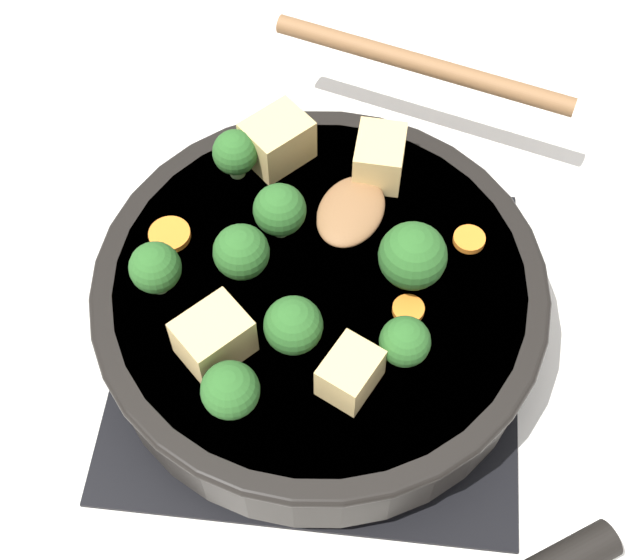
% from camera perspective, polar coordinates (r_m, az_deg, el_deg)
% --- Properties ---
extents(ground_plane, '(2.40, 2.40, 0.00)m').
position_cam_1_polar(ground_plane, '(0.71, 0.00, -3.71)').
color(ground_plane, white).
extents(front_burner_grate, '(0.31, 0.31, 0.03)m').
position_cam_1_polar(front_burner_grate, '(0.70, 0.00, -3.24)').
color(front_burner_grate, black).
rests_on(front_burner_grate, ground_plane).
extents(skillet_pan, '(0.37, 0.42, 0.06)m').
position_cam_1_polar(skillet_pan, '(0.66, 0.07, -1.35)').
color(skillet_pan, black).
rests_on(skillet_pan, front_burner_grate).
extents(wooden_spoon, '(0.25, 0.24, 0.02)m').
position_cam_1_polar(wooden_spoon, '(0.72, 4.81, 10.15)').
color(wooden_spoon, brown).
rests_on(wooden_spoon, skillet_pan).
extents(tofu_cube_center_large, '(0.04, 0.05, 0.04)m').
position_cam_1_polar(tofu_cube_center_large, '(0.68, 3.83, 7.85)').
color(tofu_cube_center_large, '#DBB770').
rests_on(tofu_cube_center_large, skillet_pan).
extents(tofu_cube_near_handle, '(0.06, 0.06, 0.04)m').
position_cam_1_polar(tofu_cube_near_handle, '(0.60, -6.83, -3.67)').
color(tofu_cube_near_handle, '#DBB770').
rests_on(tofu_cube_near_handle, skillet_pan).
extents(tofu_cube_east_chunk, '(0.05, 0.05, 0.03)m').
position_cam_1_polar(tofu_cube_east_chunk, '(0.58, 1.95, -5.97)').
color(tofu_cube_east_chunk, '#DBB770').
rests_on(tofu_cube_east_chunk, skillet_pan).
extents(tofu_cube_west_chunk, '(0.06, 0.06, 0.04)m').
position_cam_1_polar(tofu_cube_west_chunk, '(0.69, -2.74, 8.91)').
color(tofu_cube_west_chunk, '#DBB770').
rests_on(tofu_cube_west_chunk, skillet_pan).
extents(broccoli_floret_near_spoon, '(0.05, 0.05, 0.05)m').
position_cam_1_polar(broccoli_floret_near_spoon, '(0.61, 5.95, 1.52)').
color(broccoli_floret_near_spoon, '#709956').
rests_on(broccoli_floret_near_spoon, skillet_pan).
extents(broccoli_floret_center_top, '(0.04, 0.04, 0.05)m').
position_cam_1_polar(broccoli_floret_center_top, '(0.64, -2.60, 4.47)').
color(broccoli_floret_center_top, '#709956').
rests_on(broccoli_floret_center_top, skillet_pan).
extents(broccoli_floret_east_rim, '(0.04, 0.04, 0.04)m').
position_cam_1_polar(broccoli_floret_east_rim, '(0.62, -10.49, 0.75)').
color(broccoli_floret_east_rim, '#709956').
rests_on(broccoli_floret_east_rim, skillet_pan).
extents(broccoli_floret_west_rim, '(0.03, 0.03, 0.04)m').
position_cam_1_polar(broccoli_floret_west_rim, '(0.59, 5.45, -3.98)').
color(broccoli_floret_west_rim, '#709956').
rests_on(broccoli_floret_west_rim, skillet_pan).
extents(broccoli_floret_north_edge, '(0.04, 0.04, 0.05)m').
position_cam_1_polar(broccoli_floret_north_edge, '(0.62, -5.13, 1.42)').
color(broccoli_floret_north_edge, '#709956').
rests_on(broccoli_floret_north_edge, skillet_pan).
extents(broccoli_floret_south_cluster, '(0.03, 0.03, 0.04)m').
position_cam_1_polar(broccoli_floret_south_cluster, '(0.68, -5.44, 8.10)').
color(broccoli_floret_south_cluster, '#709956').
rests_on(broccoli_floret_south_cluster, skillet_pan).
extents(broccoli_floret_mid_floret, '(0.04, 0.04, 0.05)m').
position_cam_1_polar(broccoli_floret_mid_floret, '(0.59, -1.72, -2.95)').
color(broccoli_floret_mid_floret, '#709956').
rests_on(broccoli_floret_mid_floret, skillet_pan).
extents(broccoli_floret_small_inner, '(0.04, 0.04, 0.05)m').
position_cam_1_polar(broccoli_floret_small_inner, '(0.57, -5.76, -7.05)').
color(broccoli_floret_small_inner, '#709956').
rests_on(broccoli_floret_small_inner, skillet_pan).
extents(carrot_slice_orange_thin, '(0.02, 0.02, 0.01)m').
position_cam_1_polar(carrot_slice_orange_thin, '(0.66, 9.52, 2.59)').
color(carrot_slice_orange_thin, orange).
rests_on(carrot_slice_orange_thin, skillet_pan).
extents(carrot_slice_near_center, '(0.02, 0.02, 0.01)m').
position_cam_1_polar(carrot_slice_near_center, '(0.62, 5.67, -1.89)').
color(carrot_slice_near_center, orange).
rests_on(carrot_slice_near_center, skillet_pan).
extents(carrot_slice_edge_slice, '(0.03, 0.03, 0.01)m').
position_cam_1_polar(carrot_slice_edge_slice, '(0.66, -9.60, 2.88)').
color(carrot_slice_edge_slice, orange).
rests_on(carrot_slice_edge_slice, skillet_pan).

